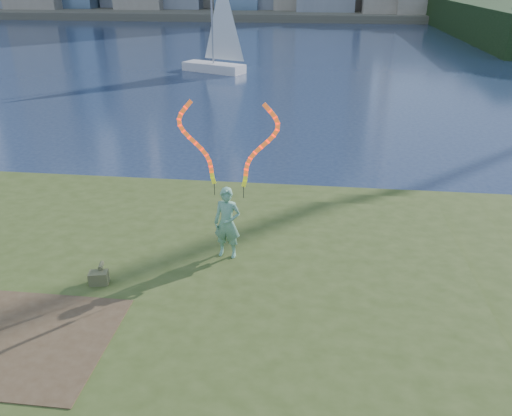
# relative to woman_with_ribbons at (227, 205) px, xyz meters

# --- Properties ---
(ground) EXTENTS (320.00, 320.00, 0.00)m
(ground) POSITION_rel_woman_with_ribbons_xyz_m (-1.13, -0.48, -2.19)
(ground) COLOR #1B2844
(ground) RESTS_ON ground
(grassy_knoll) EXTENTS (20.00, 18.00, 0.80)m
(grassy_knoll) POSITION_rel_woman_with_ribbons_xyz_m (-1.13, -2.77, -1.85)
(grassy_knoll) COLOR #374619
(grassy_knoll) RESTS_ON ground
(dirt_patch) EXTENTS (3.20, 3.00, 0.02)m
(dirt_patch) POSITION_rel_woman_with_ribbons_xyz_m (-3.33, -3.68, -1.38)
(dirt_patch) COLOR #47331E
(dirt_patch) RESTS_ON grassy_knoll
(far_shore) EXTENTS (320.00, 40.00, 1.20)m
(far_shore) POSITION_rel_woman_with_ribbons_xyz_m (-1.13, 94.52, -1.59)
(far_shore) COLOR #514C3B
(far_shore) RESTS_ON ground
(woman_with_ribbons) EXTENTS (2.11, 0.53, 4.19)m
(woman_with_ribbons) POSITION_rel_woman_with_ribbons_xyz_m (0.00, 0.00, 0.00)
(woman_with_ribbons) COLOR #1A7947
(woman_with_ribbons) RESTS_ON grassy_knoll
(canvas_bag) EXTENTS (0.47, 0.53, 0.40)m
(canvas_bag) POSITION_rel_woman_with_ribbons_xyz_m (-2.72, -1.61, -1.23)
(canvas_bag) COLOR #4A4C29
(canvas_bag) RESTS_ON grassy_knoll
(sailboat) EXTENTS (5.44, 3.66, 8.39)m
(sailboat) POSITION_rel_woman_with_ribbons_xyz_m (-6.07, 29.76, -0.75)
(sailboat) COLOR silver
(sailboat) RESTS_ON ground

